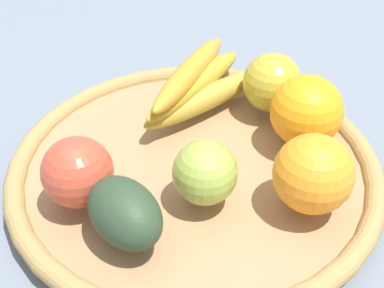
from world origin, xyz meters
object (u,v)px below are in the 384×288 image
apple_0 (202,173)px  banana_bunch (195,85)px  orange_0 (310,174)px  apple_1 (74,172)px  apple_2 (270,82)px  avocado (121,213)px  orange_1 (304,111)px

apple_0 → banana_bunch: 0.17m
banana_bunch → orange_0: size_ratio=2.31×
orange_0 → apple_1: orange_0 is taller
banana_bunch → apple_1: bearing=-124.8°
orange_0 → apple_1: (-0.23, 0.01, -0.00)m
banana_bunch → orange_0: orange_0 is taller
apple_2 → orange_0: bearing=-83.2°
apple_2 → banana_bunch: 0.09m
apple_0 → apple_2: size_ratio=0.91×
avocado → apple_1: bearing=136.3°
apple_2 → apple_1: (-0.21, -0.16, -0.00)m
banana_bunch → apple_0: bearing=-87.5°
orange_0 → avocado: size_ratio=0.91×
apple_0 → apple_2: apple_2 is taller
orange_0 → apple_1: size_ratio=1.11×
orange_0 → apple_1: 0.23m
avocado → apple_1: 0.07m
banana_bunch → orange_0: bearing=-57.5°
orange_0 → orange_1: 0.10m
orange_0 → banana_bunch: bearing=122.5°
orange_0 → orange_1: orange_1 is taller
apple_2 → avocado: 0.26m
apple_2 → banana_bunch: (-0.09, 0.00, -0.01)m
orange_1 → orange_0: bearing=-95.3°
apple_0 → apple_1: apple_1 is taller
apple_2 → avocado: (-0.16, -0.21, -0.01)m
apple_2 → apple_1: same height
apple_2 → avocado: bearing=-126.5°
apple_2 → orange_1: (0.03, -0.07, 0.00)m
apple_0 → orange_0: orange_0 is taller
banana_bunch → orange_1: size_ratio=2.24×
apple_2 → banana_bunch: apple_2 is taller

